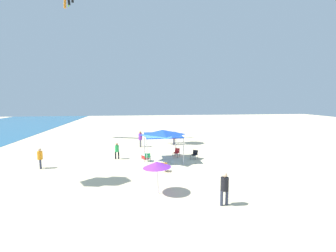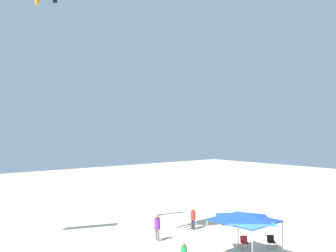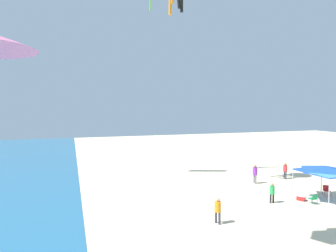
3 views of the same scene
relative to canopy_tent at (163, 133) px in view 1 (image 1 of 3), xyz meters
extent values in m
cube|color=beige|center=(-1.19, 0.60, -2.65)|extent=(120.00, 120.00, 0.10)
cylinder|color=#B7B7BC|center=(-1.69, -1.66, -1.43)|extent=(0.07, 0.07, 2.33)
cylinder|color=#B7B7BC|center=(1.79, -1.54, -1.43)|extent=(0.07, 0.07, 2.33)
cylinder|color=#B7B7BC|center=(-1.79, 1.54, -1.43)|extent=(0.07, 0.07, 2.33)
cylinder|color=#B7B7BC|center=(1.69, 1.66, -1.43)|extent=(0.07, 0.07, 2.33)
cube|color=blue|center=(0.00, 0.00, -0.22)|extent=(3.66, 3.38, 0.10)
pyramid|color=blue|center=(0.00, 0.00, 0.06)|extent=(3.59, 3.32, 0.46)
cylinder|color=silver|center=(-7.63, 1.11, -1.62)|extent=(0.07, 0.14, 1.97)
cone|color=purple|center=(-7.62, 1.16, -0.79)|extent=(1.72, 1.73, 0.46)
cylinder|color=black|center=(1.04, -1.10, -2.40)|extent=(0.02, 0.02, 0.40)
cylinder|color=black|center=(0.76, -1.54, -2.40)|extent=(0.02, 0.02, 0.40)
cylinder|color=black|center=(1.48, -1.39, -2.40)|extent=(0.02, 0.02, 0.40)
cylinder|color=black|center=(1.19, -1.82, -2.40)|extent=(0.02, 0.02, 0.40)
cube|color=red|center=(1.12, -1.46, -2.20)|extent=(0.72, 0.72, 0.03)
cube|color=red|center=(1.36, -1.62, -1.99)|extent=(0.38, 0.48, 0.41)
cylinder|color=black|center=(0.04, -2.66, -2.40)|extent=(0.02, 0.02, 0.40)
cylinder|color=black|center=(-0.29, -3.06, -2.40)|extent=(0.02, 0.02, 0.40)
cylinder|color=black|center=(0.44, -2.99, -2.40)|extent=(0.02, 0.02, 0.40)
cylinder|color=black|center=(0.11, -3.39, -2.40)|extent=(0.02, 0.02, 0.40)
cube|color=black|center=(0.08, -3.03, -2.20)|extent=(0.73, 0.73, 0.03)
cube|color=black|center=(0.30, -3.21, -1.99)|extent=(0.41, 0.47, 0.41)
cylinder|color=black|center=(-3.22, -0.12, -2.40)|extent=(0.02, 0.02, 0.40)
cylinder|color=black|center=(-3.09, 0.39, -2.40)|extent=(0.02, 0.02, 0.40)
cylinder|color=black|center=(-3.72, 0.01, -2.40)|extent=(0.02, 0.02, 0.40)
cylinder|color=black|center=(-3.59, 0.52, -2.40)|extent=(0.02, 0.02, 0.40)
cube|color=orange|center=(-3.40, 0.20, -2.20)|extent=(0.63, 0.63, 0.03)
cube|color=orange|center=(-3.69, 0.27, -1.99)|extent=(0.25, 0.51, 0.41)
cylinder|color=black|center=(0.09, 1.15, -2.40)|extent=(0.02, 0.02, 0.40)
cylinder|color=black|center=(0.12, 1.67, -2.40)|extent=(0.02, 0.02, 0.40)
cylinder|color=black|center=(-0.43, 1.17, -2.40)|extent=(0.02, 0.02, 0.40)
cylinder|color=black|center=(-0.40, 1.69, -2.40)|extent=(0.02, 0.02, 0.40)
cube|color=#198C4C|center=(-0.16, 1.42, -2.20)|extent=(0.54, 0.54, 0.03)
cube|color=#198C4C|center=(-0.44, 1.43, -1.99)|extent=(0.15, 0.50, 0.41)
cube|color=red|center=(0.73, 1.66, -2.42)|extent=(0.72, 0.65, 0.36)
cube|color=white|center=(0.73, 1.66, -2.22)|extent=(0.74, 0.67, 0.04)
cylinder|color=black|center=(1.00, 4.15, -2.24)|extent=(0.14, 0.14, 0.71)
cylinder|color=black|center=(0.97, 4.43, -2.24)|extent=(0.14, 0.14, 0.71)
cylinder|color=green|center=(0.99, 4.29, -1.57)|extent=(0.37, 0.37, 0.62)
sphere|color=#A87A56|center=(0.99, 4.29, -1.15)|extent=(0.23, 0.23, 0.23)
cylinder|color=slate|center=(6.27, 2.04, -2.17)|extent=(0.17, 0.17, 0.86)
cylinder|color=slate|center=(6.60, 1.97, -2.17)|extent=(0.17, 0.17, 0.86)
cylinder|color=purple|center=(6.43, 2.00, -1.36)|extent=(0.45, 0.45, 0.75)
sphere|color=#A87A56|center=(6.43, 2.00, -0.85)|extent=(0.28, 0.28, 0.28)
cylinder|color=#33384C|center=(-9.65, -2.49, -2.18)|extent=(0.16, 0.16, 0.83)
cylinder|color=#33384C|center=(-9.70, -2.17, -2.18)|extent=(0.16, 0.16, 0.83)
cylinder|color=black|center=(-9.67, -2.33, -1.41)|extent=(0.43, 0.43, 0.72)
sphere|color=beige|center=(-9.67, -2.33, -0.91)|extent=(0.27, 0.27, 0.27)
cylinder|color=#33384C|center=(-1.15, 10.37, -2.21)|extent=(0.15, 0.15, 0.77)
cylinder|color=#33384C|center=(-1.44, 10.26, -2.21)|extent=(0.15, 0.15, 0.77)
cylinder|color=orange|center=(-1.29, 10.31, -1.49)|extent=(0.40, 0.40, 0.67)
sphere|color=tan|center=(-1.29, 10.31, -1.03)|extent=(0.25, 0.25, 0.25)
cylinder|color=#33384C|center=(7.14, -2.19, -2.21)|extent=(0.15, 0.15, 0.79)
cylinder|color=#33384C|center=(6.85, -2.10, -2.21)|extent=(0.15, 0.15, 0.79)
cylinder|color=red|center=(7.00, -2.15, -1.47)|extent=(0.41, 0.41, 0.68)
sphere|color=#A87A56|center=(7.00, -2.15, -1.00)|extent=(0.26, 0.26, 0.26)
camera|label=1|loc=(-21.28, 2.24, 3.17)|focal=24.96mm
camera|label=2|loc=(-14.94, 18.65, 5.42)|focal=39.29mm
camera|label=3|loc=(-17.54, 19.18, 4.84)|focal=30.85mm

